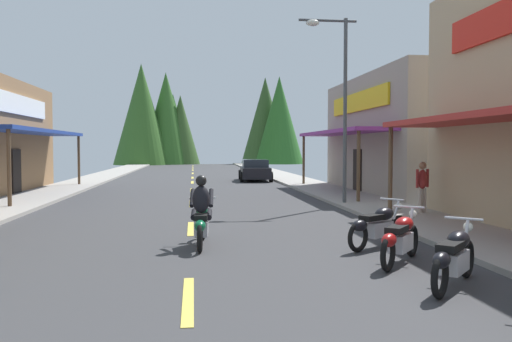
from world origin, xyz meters
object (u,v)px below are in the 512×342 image
at_px(rider_cruising_lead, 201,217).
at_px(motorcycle_parked_right_2, 454,257).
at_px(pedestrian_browsing, 422,185).
at_px(motorcycle_parked_right_3, 400,238).
at_px(motorcycle_parked_right_4, 378,225).
at_px(parked_car_curbside, 255,170).
at_px(streetlamp_right, 337,86).

bearing_deg(rider_cruising_lead, motorcycle_parked_right_2, -132.17).
relative_size(motorcycle_parked_right_2, pedestrian_browsing, 0.95).
bearing_deg(motorcycle_parked_right_3, motorcycle_parked_right_4, 33.77).
distance_m(motorcycle_parked_right_2, motorcycle_parked_right_3, 1.70).
xyz_separation_m(motorcycle_parked_right_3, parked_car_curbside, (0.19, 24.70, 0.20)).
xyz_separation_m(motorcycle_parked_right_2, parked_car_curbside, (0.02, 26.40, 0.20)).
bearing_deg(motorcycle_parked_right_2, rider_cruising_lead, 87.16).
distance_m(motorcycle_parked_right_3, parked_car_curbside, 24.71).
height_order(streetlamp_right, rider_cruising_lead, streetlamp_right).
distance_m(motorcycle_parked_right_2, rider_cruising_lead, 5.46).
height_order(motorcycle_parked_right_2, motorcycle_parked_right_3, same).
bearing_deg(pedestrian_browsing, motorcycle_parked_right_4, 120.75).
height_order(streetlamp_right, pedestrian_browsing, streetlamp_right).
bearing_deg(motorcycle_parked_right_2, parked_car_curbside, 42.67).
height_order(motorcycle_parked_right_4, parked_car_curbside, parked_car_curbside).
bearing_deg(motorcycle_parked_right_3, streetlamp_right, 30.28).
distance_m(motorcycle_parked_right_2, pedestrian_browsing, 8.80).
relative_size(pedestrian_browsing, parked_car_curbside, 0.39).
relative_size(motorcycle_parked_right_4, pedestrian_browsing, 1.04).
bearing_deg(rider_cruising_lead, streetlamp_right, -31.10).
distance_m(motorcycle_parked_right_3, rider_cruising_lead, 4.27).
bearing_deg(motorcycle_parked_right_4, rider_cruising_lead, 134.77).
relative_size(streetlamp_right, motorcycle_parked_right_4, 3.87).
bearing_deg(motorcycle_parked_right_3, rider_cruising_lead, 97.90).
bearing_deg(pedestrian_browsing, rider_cruising_lead, 95.46).
height_order(streetlamp_right, motorcycle_parked_right_4, streetlamp_right).
distance_m(rider_cruising_lead, parked_car_curbside, 22.83).
distance_m(streetlamp_right, rider_cruising_lead, 9.83).
height_order(motorcycle_parked_right_2, pedestrian_browsing, pedestrian_browsing).
xyz_separation_m(streetlamp_right, motorcycle_parked_right_4, (-1.34, -8.10, -3.97)).
distance_m(streetlamp_right, pedestrian_browsing, 5.07).
bearing_deg(motorcycle_parked_right_4, streetlamp_right, 44.82).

